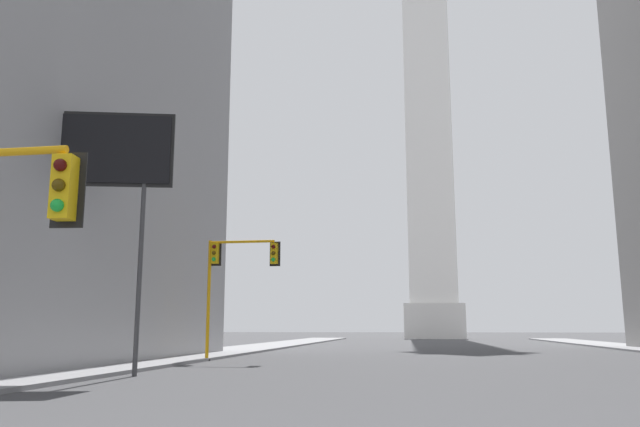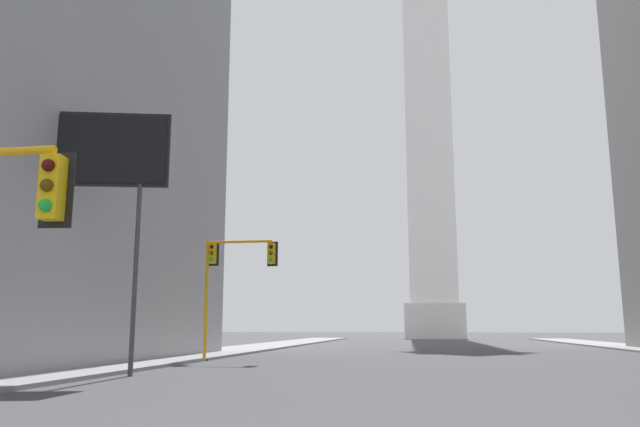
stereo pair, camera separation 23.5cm
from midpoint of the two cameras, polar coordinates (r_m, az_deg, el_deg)
sidewalk_left at (r=38.96m, az=-11.74°, el=-12.60°), size 5.00×113.74×0.15m
obelisk at (r=102.99m, az=9.72°, el=9.31°), size 8.86×8.86×74.76m
traffic_light_mid_left at (r=33.89m, az=-8.27°, el=-5.04°), size 4.06×0.50×6.39m
billboard_sign at (r=25.65m, az=-20.79°, el=4.85°), size 6.40×1.77×9.99m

